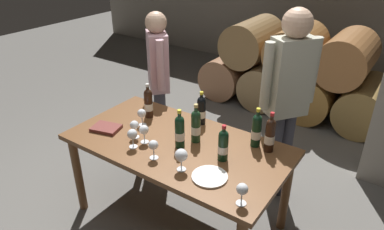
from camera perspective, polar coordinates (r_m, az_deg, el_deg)
name	(u,v)px	position (r m, az deg, el deg)	size (l,w,h in m)	color
ground_plane	(179,216)	(3.17, -2.13, -16.14)	(14.00, 14.00, 0.00)	#66635E
barrel_stack	(294,71)	(4.92, 16.18, 6.82)	(2.49, 0.90, 1.15)	#946545
dining_table	(177,152)	(2.75, -2.38, -6.05)	(1.70, 0.90, 0.76)	brown
wine_bottle_0	(256,130)	(2.64, 10.42, -2.41)	(0.07, 0.07, 0.31)	black
wine_bottle_1	(196,126)	(2.65, 0.62, -1.74)	(0.07, 0.07, 0.32)	#19381E
wine_bottle_2	(223,145)	(2.45, 5.03, -4.91)	(0.07, 0.07, 0.28)	black
wine_bottle_3	(148,103)	(3.03, -7.09, 1.98)	(0.07, 0.07, 0.31)	black
wine_bottle_4	(180,131)	(2.58, -2.01, -2.68)	(0.07, 0.07, 0.31)	black
wine_bottle_5	(201,110)	(2.90, 1.52, 0.82)	(0.07, 0.07, 0.29)	black
wine_bottle_6	(270,135)	(2.60, 12.54, -3.14)	(0.07, 0.07, 0.32)	black
wine_glass_0	(144,130)	(2.67, -7.81, -2.49)	(0.07, 0.07, 0.15)	white
wine_glass_1	(242,190)	(2.11, 8.15, -11.95)	(0.07, 0.07, 0.15)	white
wine_glass_2	(134,126)	(2.75, -9.33, -1.74)	(0.07, 0.07, 0.15)	white
wine_glass_3	(142,114)	(2.91, -8.16, 0.17)	(0.07, 0.07, 0.15)	white
wine_glass_4	(153,146)	(2.48, -6.30, -4.99)	(0.07, 0.07, 0.15)	white
wine_glass_5	(132,135)	(2.63, -9.67, -3.18)	(0.08, 0.08, 0.15)	white
wine_glass_6	(181,156)	(2.35, -1.76, -6.61)	(0.09, 0.09, 0.16)	white
tasting_notebook	(106,128)	(2.95, -13.77, -2.06)	(0.22, 0.16, 0.03)	brown
serving_plate	(210,177)	(2.34, 2.88, -9.96)	(0.24, 0.24, 0.01)	white
sommelier_presenting	(288,93)	(2.94, 15.30, 3.54)	(0.34, 0.41, 1.72)	#383842
taster_seated_left	(158,74)	(3.57, -5.48, 6.63)	(0.38, 0.36, 1.54)	#383842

